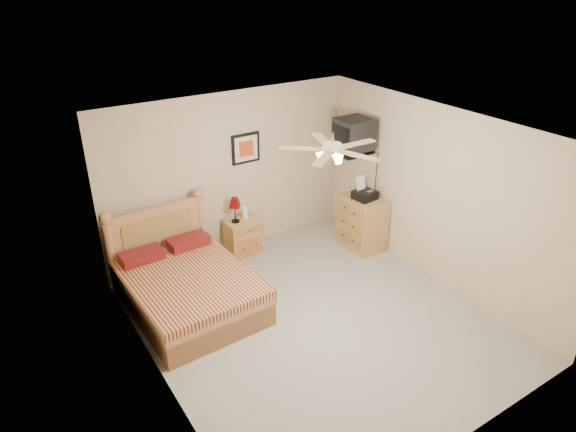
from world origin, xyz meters
The scene contains 17 objects.
floor centered at (0.00, 0.00, 0.00)m, with size 4.50×4.50×0.00m, color gray.
ceiling centered at (0.00, 0.00, 2.50)m, with size 4.00×4.50×0.04m, color white.
wall_back centered at (0.00, 2.25, 1.25)m, with size 4.00×0.04×2.50m, color #C3AE90.
wall_front centered at (0.00, -2.25, 1.25)m, with size 4.00×0.04×2.50m, color #C3AE90.
wall_left centered at (-2.00, 0.00, 1.25)m, with size 0.04×4.50×2.50m, color #C3AE90.
wall_right centered at (2.00, 0.00, 1.25)m, with size 0.04×4.50×2.50m, color #C3AE90.
bed centered at (-1.23, 1.12, 0.61)m, with size 1.44×1.90×1.23m, color #A86F4A, non-canonical shape.
nightstand centered at (0.05, 2.00, 0.28)m, with size 0.53×0.39×0.57m, color #B7843F.
table_lamp centered at (-0.06, 2.03, 0.77)m, with size 0.22×0.22×0.40m, color #5B0504, non-canonical shape.
lotion_bottle centered at (0.11, 2.04, 0.68)m, with size 0.09×0.09×0.23m, color white.
framed_picture centered at (0.27, 2.23, 1.62)m, with size 0.46×0.04×0.46m, color black.
dresser centered at (1.73, 1.17, 0.43)m, with size 0.50×0.72×0.85m, color #A87F3E.
fax_machine centered at (1.72, 1.13, 1.02)m, with size 0.32×0.34×0.34m, color black, non-canonical shape.
magazine_lower centered at (1.72, 1.39, 0.86)m, with size 0.19×0.26×0.02m, color #BFB099.
magazine_upper centered at (1.74, 1.41, 0.88)m, with size 0.18×0.25×0.02m, color tan.
wall_tv centered at (1.75, 1.34, 1.81)m, with size 0.56×0.46×0.58m, color black, non-canonical shape.
ceiling_fan centered at (0.00, -0.20, 2.36)m, with size 1.14×1.14×0.28m, color white, non-canonical shape.
Camera 1 is at (-3.18, -4.24, 4.13)m, focal length 32.00 mm.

